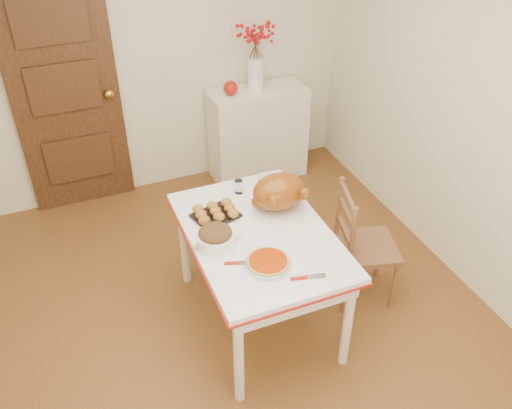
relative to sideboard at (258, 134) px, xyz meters
name	(u,v)px	position (x,y,z in m)	size (l,w,h in m)	color
floor	(236,329)	(-0.90, -1.78, -0.44)	(3.50, 4.00, 0.00)	brown
wall_back	(147,54)	(-0.90, 0.22, 0.81)	(3.50, 0.00, 2.50)	beige
wall_right	(484,120)	(0.85, -1.78, 0.81)	(0.00, 4.00, 2.50)	beige
door_back	(65,94)	(-1.60, 0.19, 0.59)	(0.85, 0.06, 2.06)	black
sideboard	(258,134)	(0.00, 0.00, 0.00)	(0.87, 0.39, 0.87)	silver
kitchen_table	(259,277)	(-0.71, -1.74, -0.06)	(0.87, 1.26, 0.76)	white
chair_oak	(367,245)	(0.07, -1.79, 0.02)	(0.40, 0.40, 0.91)	brown
berry_vase	(256,57)	(-0.02, 0.00, 0.75)	(0.32, 0.32, 0.62)	white
apple	(231,88)	(-0.26, 0.00, 0.50)	(0.13, 0.13, 0.13)	#A5180D
turkey_platter	(279,194)	(-0.50, -1.57, 0.45)	(0.41, 0.33, 0.26)	#974F0E
pumpkin_pie	(268,262)	(-0.78, -2.04, 0.35)	(0.26, 0.26, 0.05)	#9F2900
stuffing_dish	(215,236)	(-1.00, -1.74, 0.38)	(0.30, 0.24, 0.12)	#4C3115
rolls_tray	(216,212)	(-0.91, -1.48, 0.36)	(0.27, 0.22, 0.07)	#AC711D
pie_server	(308,277)	(-0.61, -2.22, 0.33)	(0.20, 0.06, 0.01)	silver
carving_knife	(244,262)	(-0.90, -1.97, 0.33)	(0.23, 0.06, 0.01)	silver
drinking_glass	(239,187)	(-0.67, -1.28, 0.37)	(0.06, 0.06, 0.10)	white
shaker_pair	(264,176)	(-0.46, -1.21, 0.36)	(0.08, 0.03, 0.08)	white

